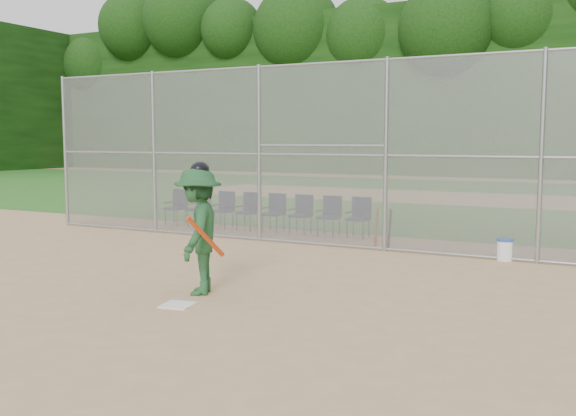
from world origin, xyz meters
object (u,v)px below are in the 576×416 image
at_px(batter_at_plate, 198,230).
at_px(water_cooler, 505,249).
at_px(chair_0, 175,207).
at_px(home_plate, 178,305).

distance_m(batter_at_plate, water_cooler, 6.21).
distance_m(water_cooler, chair_0, 8.99).
relative_size(batter_at_plate, chair_0, 2.09).
bearing_deg(home_plate, water_cooler, 57.51).
bearing_deg(home_plate, batter_at_plate, 101.30).
height_order(home_plate, batter_at_plate, batter_at_plate).
bearing_deg(water_cooler, batter_at_plate, -127.36).
xyz_separation_m(home_plate, chair_0, (-5.28, 7.03, 0.47)).
distance_m(home_plate, batter_at_plate, 1.22).
relative_size(water_cooler, chair_0, 0.45).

